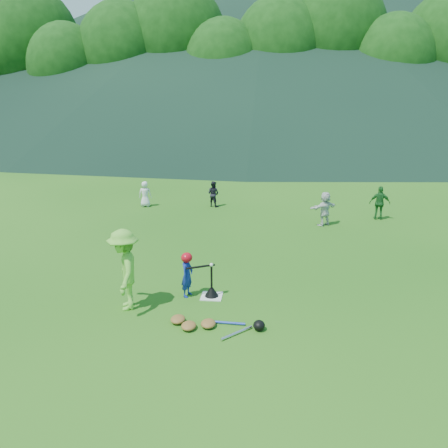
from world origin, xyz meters
name	(u,v)px	position (x,y,z in m)	size (l,w,h in m)	color
ground	(212,297)	(0.00, 0.00, 0.00)	(120.00, 120.00, 0.00)	#1D5413
home_plate	(212,296)	(0.00, 0.00, 0.01)	(0.45, 0.45, 0.02)	silver
baseball	(211,265)	(0.00, 0.00, 0.74)	(0.08, 0.08, 0.08)	white
batter_child	(187,275)	(-0.53, 0.00, 0.48)	(0.35, 0.23, 0.96)	navy
adult_coach	(125,270)	(-1.65, -0.68, 0.83)	(1.08, 0.62, 1.67)	#6CC038
fielder_a	(145,194)	(-3.62, 7.60, 0.50)	(0.49, 0.32, 0.99)	silver
fielder_b	(213,194)	(-1.00, 7.91, 0.50)	(0.48, 0.38, 1.00)	black
fielder_c	(380,203)	(4.98, 6.68, 0.59)	(0.69, 0.29, 1.17)	#1C6024
fielder_d	(325,209)	(3.01, 5.74, 0.57)	(1.06, 0.34, 1.14)	silver
batting_tee	(212,291)	(0.00, 0.00, 0.13)	(0.30, 0.30, 0.68)	black
batter_gear	(188,258)	(-0.50, 0.00, 0.86)	(0.72, 0.30, 0.32)	#AF0B18
equipment_pile	(208,324)	(0.11, -1.28, 0.07)	(1.80, 0.76, 0.19)	olive
outfield_fence	(257,139)	(0.00, 28.00, 0.70)	(70.07, 0.08, 1.33)	gray
tree_line	(263,49)	(0.20, 33.83, 8.21)	(70.04, 11.40, 14.82)	#382314
distant_hills	(228,37)	(-7.63, 81.81, 14.98)	(155.00, 140.00, 32.00)	black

